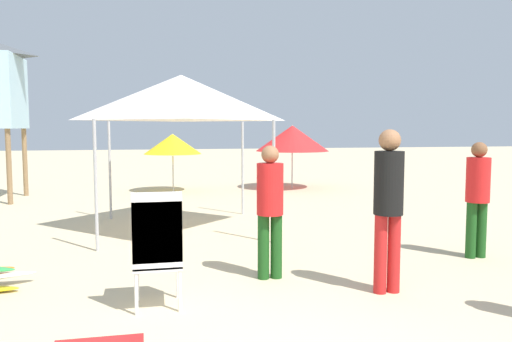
{
  "coord_description": "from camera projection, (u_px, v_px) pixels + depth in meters",
  "views": [
    {
      "loc": [
        -0.78,
        -3.1,
        1.81
      ],
      "look_at": [
        0.65,
        3.62,
        1.22
      ],
      "focal_mm": 35.07,
      "sensor_mm": 36.0,
      "label": 1
    }
  ],
  "objects": [
    {
      "name": "beach_umbrella_mid",
      "position": [
        173.0,
        144.0,
        14.16
      ],
      "size": [
        1.63,
        1.63,
        1.65
      ],
      "color": "beige",
      "rests_on": "ground"
    },
    {
      "name": "popup_canopy",
      "position": [
        181.0,
        98.0,
        8.77
      ],
      "size": [
        2.73,
        2.73,
        2.74
      ],
      "color": "#B2B2B7",
      "rests_on": "ground"
    },
    {
      "name": "lifeguard_near_right",
      "position": [
        270.0,
        203.0,
        5.97
      ],
      "size": [
        0.32,
        0.32,
        1.61
      ],
      "color": "#194C19",
      "rests_on": "ground"
    },
    {
      "name": "lifeguard_near_center",
      "position": [
        478.0,
        192.0,
        6.94
      ],
      "size": [
        0.32,
        0.32,
        1.62
      ],
      "color": "#194C19",
      "rests_on": "ground"
    },
    {
      "name": "beach_umbrella_left",
      "position": [
        292.0,
        138.0,
        14.95
      ],
      "size": [
        2.19,
        2.19,
        1.89
      ],
      "color": "beige",
      "rests_on": "ground"
    },
    {
      "name": "lifeguard_near_left",
      "position": [
        388.0,
        199.0,
        5.44
      ],
      "size": [
        0.32,
        0.32,
        1.8
      ],
      "color": "red",
      "rests_on": "ground"
    },
    {
      "name": "stacked_plastic_chairs",
      "position": [
        157.0,
        241.0,
        4.95
      ],
      "size": [
        0.48,
        0.48,
        1.2
      ],
      "color": "white",
      "rests_on": "ground"
    }
  ]
}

